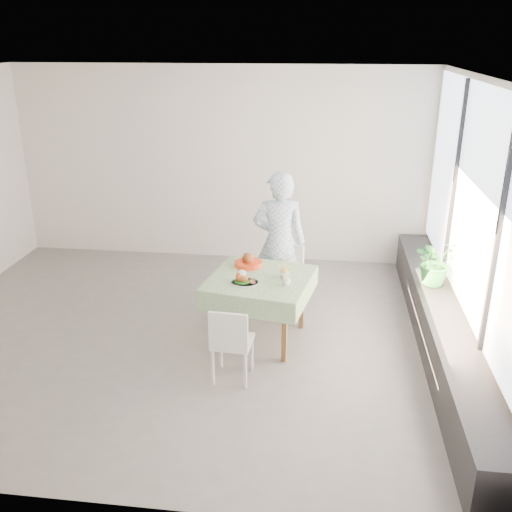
# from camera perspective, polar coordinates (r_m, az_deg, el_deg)

# --- Properties ---
(floor) EXTENTS (6.00, 6.00, 0.00)m
(floor) POSITION_cam_1_polar(r_m,az_deg,el_deg) (6.55, -7.35, -7.82)
(floor) COLOR #65625F
(floor) RESTS_ON ground
(ceiling) EXTENTS (6.00, 6.00, 0.00)m
(ceiling) POSITION_cam_1_polar(r_m,az_deg,el_deg) (5.74, -8.70, 17.42)
(ceiling) COLOR white
(ceiling) RESTS_ON ground
(wall_back) EXTENTS (6.00, 0.02, 2.80)m
(wall_back) POSITION_cam_1_polar(r_m,az_deg,el_deg) (8.36, -3.58, 9.03)
(wall_back) COLOR white
(wall_back) RESTS_ON ground
(wall_front) EXTENTS (6.00, 0.02, 2.80)m
(wall_front) POSITION_cam_1_polar(r_m,az_deg,el_deg) (3.82, -17.55, -7.27)
(wall_front) COLOR white
(wall_front) RESTS_ON ground
(wall_right) EXTENTS (0.02, 5.00, 2.80)m
(wall_right) POSITION_cam_1_polar(r_m,az_deg,el_deg) (5.98, 21.07, 2.67)
(wall_right) COLOR white
(wall_right) RESTS_ON ground
(window_pane) EXTENTS (0.01, 4.80, 2.18)m
(window_pane) POSITION_cam_1_polar(r_m,az_deg,el_deg) (5.90, 21.10, 4.98)
(window_pane) COLOR #D1E0F9
(window_pane) RESTS_ON ground
(window_ledge) EXTENTS (0.40, 4.80, 0.50)m
(window_ledge) POSITION_cam_1_polar(r_m,az_deg,el_deg) (6.37, 17.96, -7.08)
(window_ledge) COLOR black
(window_ledge) RESTS_ON ground
(cafe_table) EXTENTS (1.21, 1.21, 0.74)m
(cafe_table) POSITION_cam_1_polar(r_m,az_deg,el_deg) (6.21, 0.40, -4.51)
(cafe_table) COLOR brown
(cafe_table) RESTS_ON ground
(chair_far) EXTENTS (0.52, 0.52, 0.85)m
(chair_far) POSITION_cam_1_polar(r_m,az_deg,el_deg) (6.87, 2.57, -3.76)
(chair_far) COLOR white
(chair_far) RESTS_ON ground
(chair_near) EXTENTS (0.39, 0.39, 0.79)m
(chair_near) POSITION_cam_1_polar(r_m,az_deg,el_deg) (5.63, -2.37, -10.00)
(chair_near) COLOR white
(chair_near) RESTS_ON ground
(diner) EXTENTS (0.66, 0.45, 1.73)m
(diner) POSITION_cam_1_polar(r_m,az_deg,el_deg) (6.75, 2.35, 1.35)
(diner) COLOR #8AB7DD
(diner) RESTS_ON ground
(main_dish) EXTENTS (0.29, 0.29, 0.15)m
(main_dish) POSITION_cam_1_polar(r_m,az_deg,el_deg) (5.93, -1.27, -2.32)
(main_dish) COLOR white
(main_dish) RESTS_ON cafe_table
(juice_cup_orange) EXTENTS (0.09, 0.09, 0.27)m
(juice_cup_orange) POSITION_cam_1_polar(r_m,az_deg,el_deg) (6.06, 2.87, -1.67)
(juice_cup_orange) COLOR white
(juice_cup_orange) RESTS_ON cafe_table
(juice_cup_lemonade) EXTENTS (0.09, 0.09, 0.26)m
(juice_cup_lemonade) POSITION_cam_1_polar(r_m,az_deg,el_deg) (5.89, 3.06, -2.41)
(juice_cup_lemonade) COLOR white
(juice_cup_lemonade) RESTS_ON cafe_table
(second_dish) EXTENTS (0.31, 0.31, 0.15)m
(second_dish) POSITION_cam_1_polar(r_m,az_deg,el_deg) (6.38, -0.76, -0.62)
(second_dish) COLOR red
(second_dish) RESTS_ON cafe_table
(potted_plant) EXTENTS (0.64, 0.61, 0.55)m
(potted_plant) POSITION_cam_1_polar(r_m,az_deg,el_deg) (6.74, 17.56, -0.51)
(potted_plant) COLOR #2A7F35
(potted_plant) RESTS_ON window_ledge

